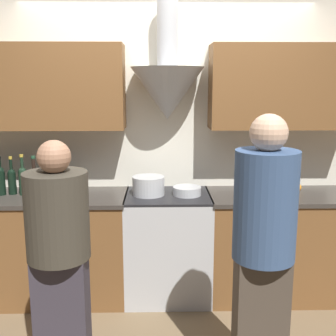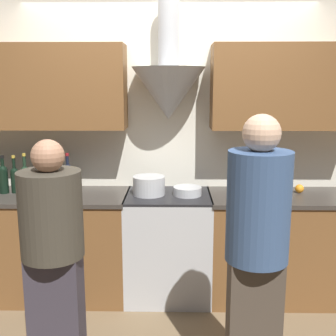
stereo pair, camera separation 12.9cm
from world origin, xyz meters
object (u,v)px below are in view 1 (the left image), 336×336
at_px(stock_pot, 148,186).
at_px(wine_bottle_4, 12,180).
at_px(stove_range, 168,245).
at_px(wine_bottle_5, 23,179).
at_px(wine_bottle_7, 46,179).
at_px(person_foreground_left, 60,260).
at_px(person_foreground_right, 263,247).
at_px(wine_bottle_9, 67,178).
at_px(orange_fruit, 297,187).
at_px(wine_bottle_6, 34,179).
at_px(wine_bottle_8, 56,178).
at_px(wine_bottle_3, 0,179).
at_px(mixing_bowl, 187,191).

bearing_deg(stock_pot, wine_bottle_4, 177.43).
height_order(stove_range, wine_bottle_5, wine_bottle_5).
distance_m(wine_bottle_7, person_foreground_left, 1.27).
bearing_deg(stove_range, person_foreground_right, -66.82).
relative_size(wine_bottle_5, wine_bottle_7, 1.08).
relative_size(wine_bottle_9, person_foreground_right, 0.21).
xyz_separation_m(orange_fruit, person_foreground_left, (-1.77, -1.23, -0.11)).
xyz_separation_m(wine_bottle_6, wine_bottle_9, (0.27, -0.01, 0.01)).
distance_m(wine_bottle_9, orange_fruit, 1.98).
xyz_separation_m(wine_bottle_4, wine_bottle_8, (0.37, -0.01, 0.01)).
relative_size(wine_bottle_4, wine_bottle_6, 0.99).
xyz_separation_m(wine_bottle_3, mixing_bowl, (1.56, -0.04, -0.10)).
relative_size(wine_bottle_7, wine_bottle_8, 0.92).
bearing_deg(stove_range, wine_bottle_4, 177.72).
xyz_separation_m(wine_bottle_6, orange_fruit, (2.25, 0.03, -0.09)).
bearing_deg(wine_bottle_6, wine_bottle_3, -175.29).
xyz_separation_m(wine_bottle_9, orange_fruit, (1.98, 0.03, -0.11)).
xyz_separation_m(wine_bottle_3, person_foreground_right, (1.92, -1.23, -0.12)).
xyz_separation_m(wine_bottle_8, person_foreground_right, (1.46, -1.25, -0.12)).
xyz_separation_m(wine_bottle_5, wine_bottle_6, (0.09, 0.02, -0.01)).
bearing_deg(person_foreground_right, wine_bottle_6, 142.58).
bearing_deg(stove_range, mixing_bowl, -4.59).
xyz_separation_m(stove_range, mixing_bowl, (0.16, -0.01, 0.49)).
bearing_deg(stock_pot, wine_bottle_9, 176.26).
bearing_deg(stock_pot, person_foreground_right, -60.64).
relative_size(orange_fruit, person_foreground_right, 0.04).
relative_size(wine_bottle_8, person_foreground_right, 0.21).
height_order(wine_bottle_4, mixing_bowl, wine_bottle_4).
xyz_separation_m(wine_bottle_3, wine_bottle_8, (0.46, 0.01, 0.00)).
relative_size(wine_bottle_5, wine_bottle_8, 1.00).
height_order(wine_bottle_6, wine_bottle_9, wine_bottle_9).
bearing_deg(wine_bottle_8, wine_bottle_5, -176.59).
bearing_deg(person_foreground_right, orange_fruit, 64.58).
bearing_deg(wine_bottle_6, person_foreground_left, -68.44).
bearing_deg(mixing_bowl, wine_bottle_3, 178.45).
height_order(wine_bottle_3, wine_bottle_7, wine_bottle_3).
bearing_deg(stove_range, wine_bottle_8, 177.39).
relative_size(wine_bottle_9, mixing_bowl, 1.46).
distance_m(wine_bottle_3, person_foreground_right, 2.28).
xyz_separation_m(wine_bottle_3, wine_bottle_7, (0.38, 0.01, -0.00)).
bearing_deg(stock_pot, wine_bottle_8, 176.89).
bearing_deg(wine_bottle_5, wine_bottle_3, 179.34).
bearing_deg(orange_fruit, person_foreground_right, -115.42).
distance_m(wine_bottle_8, person_foreground_right, 1.92).
xyz_separation_m(mixing_bowl, orange_fruit, (0.96, 0.09, 0.00)).
xyz_separation_m(stove_range, stock_pot, (-0.16, 0.00, 0.53)).
xyz_separation_m(wine_bottle_8, wine_bottle_9, (0.09, 0.00, 0.01)).
distance_m(wine_bottle_9, stock_pot, 0.70).
height_order(wine_bottle_4, person_foreground_left, person_foreground_left).
bearing_deg(mixing_bowl, person_foreground_left, -125.32).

